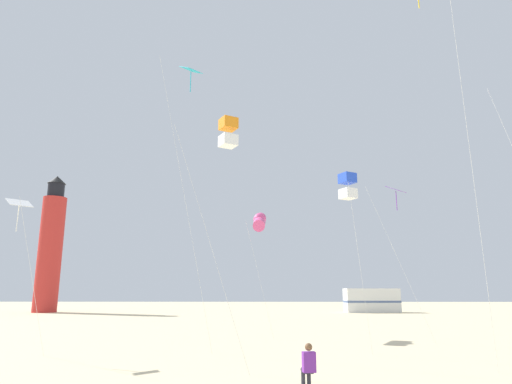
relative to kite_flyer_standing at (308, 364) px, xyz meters
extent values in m
cube|color=#722D99|center=(0.01, -0.08, 0.07)|extent=(0.37, 0.27, 0.52)
sphere|color=brown|center=(0.01, -0.08, 0.45)|extent=(0.20, 0.20, 0.20)
cylinder|color=#2D2D38|center=(0.06, 0.11, -0.17)|extent=(0.19, 0.38, 0.13)
cylinder|color=#2D2D38|center=(0.04, 0.27, -0.40)|extent=(0.11, 0.11, 0.42)
cylinder|color=#2D2D38|center=(-0.10, 0.08, -0.17)|extent=(0.19, 0.38, 0.13)
cylinder|color=#2D2D38|center=(-0.12, 0.24, -0.40)|extent=(0.11, 0.11, 0.42)
cylinder|color=silver|center=(2.84, 6.19, 2.91)|extent=(0.79, 0.59, 7.05)
cube|color=blue|center=(2.55, 6.58, 6.78)|extent=(0.82, 0.82, 0.44)
cube|color=white|center=(2.55, 6.58, 6.08)|extent=(0.82, 0.82, 0.44)
cylinder|color=silver|center=(5.80, 10.72, 3.46)|extent=(2.80, 1.07, 8.14)
cube|color=purple|center=(6.33, 12.11, 7.52)|extent=(1.22, 1.22, 0.40)
cylinder|color=purple|center=(6.33, 12.11, 6.87)|extent=(0.04, 0.04, 1.10)
cylinder|color=silver|center=(-1.43, 13.01, 2.67)|extent=(1.59, 0.07, 6.56)
cylinder|color=#E54C8C|center=(-1.40, 13.80, 5.95)|extent=(0.79, 2.52, 1.48)
sphere|color=#E54C8C|center=(-1.40, 13.80, 6.10)|extent=(0.76, 0.76, 0.76)
cylinder|color=silver|center=(-10.27, 4.99, 2.43)|extent=(0.61, 2.02, 6.09)
cube|color=white|center=(-11.28, 5.29, 5.48)|extent=(1.22, 1.22, 0.40)
cylinder|color=white|center=(-11.28, 5.29, 4.83)|extent=(0.04, 0.04, 1.10)
cylinder|color=silver|center=(5.60, 1.44, 6.36)|extent=(1.26, 2.00, 13.95)
cylinder|color=silver|center=(-3.05, 2.40, 3.67)|extent=(2.87, 1.02, 8.58)
cube|color=orange|center=(-2.54, 3.82, 8.31)|extent=(0.82, 0.82, 0.44)
cube|color=white|center=(-2.54, 3.82, 7.61)|extent=(0.82, 0.82, 0.44)
cylinder|color=silver|center=(-4.68, 6.54, 6.09)|extent=(2.76, 0.26, 13.41)
cube|color=#1EB2D1|center=(-4.80, 7.92, 12.80)|extent=(1.22, 1.22, 0.40)
cylinder|color=#1EB2D1|center=(-4.80, 7.92, 12.15)|extent=(0.04, 0.04, 1.10)
cylinder|color=red|center=(-27.38, 42.02, 6.39)|extent=(2.80, 2.80, 14.00)
cylinder|color=black|center=(-27.38, 42.02, 14.29)|extent=(2.00, 2.00, 1.80)
cone|color=black|center=(-27.38, 42.02, 15.69)|extent=(2.20, 2.20, 1.00)
cube|color=white|center=(11.82, 42.73, 0.79)|extent=(6.54, 2.72, 2.80)
cube|color=#4C608C|center=(11.82, 42.73, 0.65)|extent=(6.58, 2.77, 0.24)
camera|label=1|loc=(-1.20, -12.67, 1.92)|focal=31.36mm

